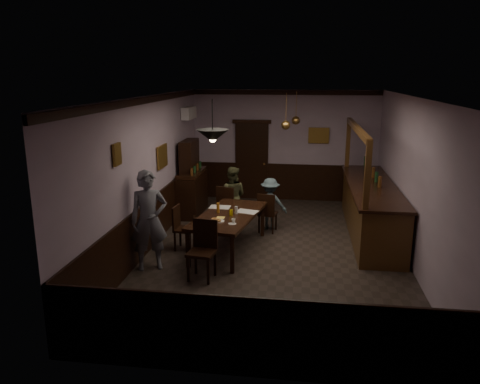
% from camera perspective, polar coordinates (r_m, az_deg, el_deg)
% --- Properties ---
extents(room, '(5.01, 8.01, 3.01)m').
position_cam_1_polar(room, '(8.91, 4.35, 1.82)').
color(room, '#2D2621').
rests_on(room, ground).
extents(dining_table, '(1.36, 2.34, 0.75)m').
position_cam_1_polar(dining_table, '(9.15, -1.41, -3.09)').
color(dining_table, black).
rests_on(dining_table, ground).
extents(chair_far_left, '(0.54, 0.54, 0.99)m').
position_cam_1_polar(chair_far_left, '(10.48, -1.54, -1.64)').
color(chair_far_left, black).
rests_on(chair_far_left, ground).
extents(chair_far_right, '(0.44, 0.44, 0.89)m').
position_cam_1_polar(chair_far_right, '(10.25, 3.31, -2.34)').
color(chair_far_right, black).
rests_on(chair_far_right, ground).
extents(chair_near, '(0.49, 0.49, 1.01)m').
position_cam_1_polar(chair_near, '(8.03, -4.51, -6.65)').
color(chair_near, black).
rests_on(chair_near, ground).
extents(chair_side, '(0.41, 0.41, 0.88)m').
position_cam_1_polar(chair_side, '(9.36, -7.18, -4.09)').
color(chair_side, black).
rests_on(chair_side, ground).
extents(person_standing, '(0.77, 0.66, 1.80)m').
position_cam_1_polar(person_standing, '(8.40, -11.03, -3.42)').
color(person_standing, slate).
rests_on(person_standing, ground).
extents(person_seated_left, '(0.71, 0.57, 1.37)m').
position_cam_1_polar(person_seated_left, '(10.70, -0.99, -0.51)').
color(person_seated_left, '#45462A').
rests_on(person_seated_left, ground).
extents(person_seated_right, '(0.77, 0.47, 1.16)m').
position_cam_1_polar(person_seated_right, '(10.48, 3.68, -1.43)').
color(person_seated_right, slate).
rests_on(person_seated_right, ground).
extents(newspaper_left, '(0.43, 0.31, 0.01)m').
position_cam_1_polar(newspaper_left, '(9.59, -2.48, -1.85)').
color(newspaper_left, silver).
rests_on(newspaper_left, dining_table).
extents(newspaper_right, '(0.49, 0.40, 0.01)m').
position_cam_1_polar(newspaper_right, '(9.27, 0.85, -2.40)').
color(newspaper_right, silver).
rests_on(newspaper_right, dining_table).
extents(napkin, '(0.17, 0.17, 0.00)m').
position_cam_1_polar(napkin, '(8.90, -2.38, -3.14)').
color(napkin, '#FFD65D').
rests_on(napkin, dining_table).
extents(saucer, '(0.15, 0.15, 0.01)m').
position_cam_1_polar(saucer, '(8.53, -0.95, -3.89)').
color(saucer, white).
rests_on(saucer, dining_table).
extents(coffee_cup, '(0.09, 0.09, 0.07)m').
position_cam_1_polar(coffee_cup, '(8.56, -0.80, -3.51)').
color(coffee_cup, white).
rests_on(coffee_cup, saucer).
extents(pastry_plate, '(0.22, 0.22, 0.01)m').
position_cam_1_polar(pastry_plate, '(8.68, -2.64, -3.56)').
color(pastry_plate, white).
rests_on(pastry_plate, dining_table).
extents(pastry_ring_a, '(0.13, 0.13, 0.04)m').
position_cam_1_polar(pastry_ring_a, '(8.70, -3.14, -3.34)').
color(pastry_ring_a, '#C68C47').
rests_on(pastry_ring_a, pastry_plate).
extents(pastry_ring_b, '(0.13, 0.13, 0.04)m').
position_cam_1_polar(pastry_ring_b, '(8.63, -2.73, -3.48)').
color(pastry_ring_b, '#C68C47').
rests_on(pastry_ring_b, pastry_plate).
extents(soda_can, '(0.07, 0.07, 0.12)m').
position_cam_1_polar(soda_can, '(9.01, -1.10, -2.53)').
color(soda_can, yellow).
rests_on(soda_can, dining_table).
extents(beer_glass, '(0.06, 0.06, 0.20)m').
position_cam_1_polar(beer_glass, '(9.19, -2.69, -1.94)').
color(beer_glass, '#BF721E').
rests_on(beer_glass, dining_table).
extents(water_glass, '(0.06, 0.06, 0.15)m').
position_cam_1_polar(water_glass, '(9.12, -0.47, -2.22)').
color(water_glass, silver).
rests_on(water_glass, dining_table).
extents(pepper_mill, '(0.04, 0.04, 0.14)m').
position_cam_1_polar(pepper_mill, '(8.59, -5.58, -3.36)').
color(pepper_mill, black).
rests_on(pepper_mill, dining_table).
extents(sideboard, '(0.50, 1.39, 1.84)m').
position_cam_1_polar(sideboard, '(11.64, -5.92, 0.90)').
color(sideboard, black).
rests_on(sideboard, ground).
extents(bar_counter, '(0.97, 4.18, 2.34)m').
position_cam_1_polar(bar_counter, '(10.52, 15.63, -1.82)').
color(bar_counter, '#4B2E14').
rests_on(bar_counter, ground).
extents(door_back, '(0.90, 0.06, 2.10)m').
position_cam_1_polar(door_back, '(12.93, 1.43, 3.74)').
color(door_back, black).
rests_on(door_back, ground).
extents(ac_unit, '(0.20, 0.85, 0.30)m').
position_cam_1_polar(ac_unit, '(11.98, -6.25, 9.58)').
color(ac_unit, white).
rests_on(ac_unit, ground).
extents(picture_left_small, '(0.04, 0.28, 0.36)m').
position_cam_1_polar(picture_left_small, '(7.79, -14.76, 4.47)').
color(picture_left_small, olive).
rests_on(picture_left_small, ground).
extents(picture_left_large, '(0.04, 0.62, 0.48)m').
position_cam_1_polar(picture_left_large, '(10.09, -9.45, 4.30)').
color(picture_left_large, olive).
rests_on(picture_left_large, ground).
extents(picture_back, '(0.55, 0.04, 0.42)m').
position_cam_1_polar(picture_back, '(12.76, 9.58, 6.81)').
color(picture_back, olive).
rests_on(picture_back, ground).
extents(pendant_iron, '(0.56, 0.56, 0.73)m').
position_cam_1_polar(pendant_iron, '(8.05, -3.36, 6.84)').
color(pendant_iron, black).
rests_on(pendant_iron, ground).
extents(pendant_brass_mid, '(0.20, 0.20, 0.81)m').
position_cam_1_polar(pendant_brass_mid, '(10.51, 5.60, 8.11)').
color(pendant_brass_mid, '#BF8C3F').
rests_on(pendant_brass_mid, ground).
extents(pendant_brass_far, '(0.20, 0.20, 0.81)m').
position_cam_1_polar(pendant_brass_far, '(11.59, 6.82, 8.65)').
color(pendant_brass_far, '#BF8C3F').
rests_on(pendant_brass_far, ground).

